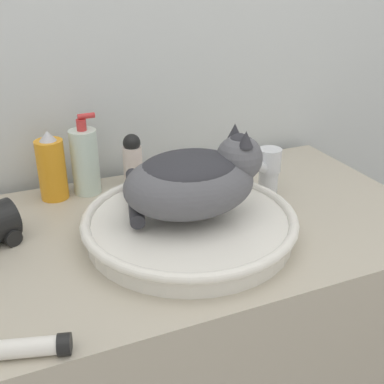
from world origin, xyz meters
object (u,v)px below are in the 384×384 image
(faucet, at_px, (265,168))
(deodorant_stick, at_px, (133,160))
(soap_pump_bottle, at_px, (85,161))
(cat, at_px, (194,179))
(spray_bottle_trigger, at_px, (52,168))
(cream_tube, at_px, (10,349))

(faucet, height_order, deodorant_stick, faucet)
(deodorant_stick, xyz_separation_m, soap_pump_bottle, (-0.11, 0.00, 0.02))
(cat, distance_m, deodorant_stick, 0.28)
(cat, height_order, soap_pump_bottle, cat)
(cat, distance_m, spray_bottle_trigger, 0.36)
(cat, distance_m, faucet, 0.24)
(cat, relative_size, cream_tube, 1.72)
(spray_bottle_trigger, bearing_deg, cream_tube, -105.47)
(cat, distance_m, cream_tube, 0.42)
(deodorant_stick, relative_size, spray_bottle_trigger, 0.80)
(spray_bottle_trigger, xyz_separation_m, cream_tube, (-0.13, -0.47, -0.06))
(soap_pump_bottle, height_order, cream_tube, soap_pump_bottle)
(cream_tube, bearing_deg, spray_bottle_trigger, 74.53)
(cat, xyz_separation_m, soap_pump_bottle, (-0.15, 0.27, -0.04))
(spray_bottle_trigger, distance_m, soap_pump_bottle, 0.07)
(deodorant_stick, relative_size, cream_tube, 0.74)
(faucet, distance_m, spray_bottle_trigger, 0.47)
(deodorant_stick, bearing_deg, cream_tube, -123.67)
(cat, relative_size, faucet, 1.92)
(faucet, relative_size, soap_pump_bottle, 0.81)
(cat, relative_size, spray_bottle_trigger, 1.85)
(faucet, height_order, cream_tube, faucet)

